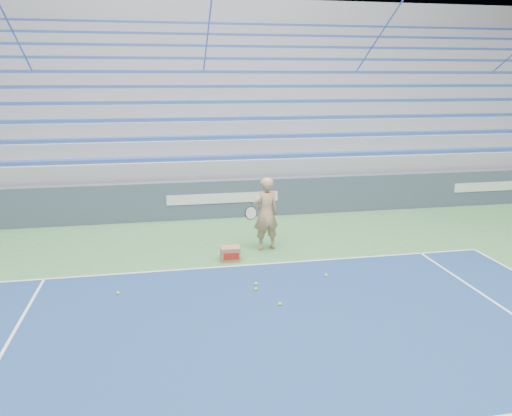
# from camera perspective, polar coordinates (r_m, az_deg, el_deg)

# --- Properties ---
(sponsor_barrier) EXTENTS (30.00, 0.32, 1.10)m
(sponsor_barrier) POSITION_cam_1_polar(r_m,az_deg,el_deg) (14.48, -3.84, 1.07)
(sponsor_barrier) COLOR #404D61
(sponsor_barrier) RESTS_ON ground
(bleachers) EXTENTS (31.00, 9.15, 7.30)m
(bleachers) POSITION_cam_1_polar(r_m,az_deg,el_deg) (19.83, -5.99, 9.97)
(bleachers) COLOR #999BA1
(bleachers) RESTS_ON ground
(tennis_player) EXTENTS (0.96, 0.89, 1.73)m
(tennis_player) POSITION_cam_1_polar(r_m,az_deg,el_deg) (11.63, 1.11, -0.67)
(tennis_player) COLOR tan
(tennis_player) RESTS_ON ground
(ball_box) EXTENTS (0.44, 0.35, 0.32)m
(ball_box) POSITION_cam_1_polar(r_m,az_deg,el_deg) (11.12, -2.96, -5.24)
(ball_box) COLOR #9B6C4B
(ball_box) RESTS_ON ground
(tennis_ball_0) EXTENTS (0.07, 0.07, 0.07)m
(tennis_ball_0) POSITION_cam_1_polar(r_m,az_deg,el_deg) (9.81, -15.48, -9.35)
(tennis_ball_0) COLOR #C6EB30
(tennis_ball_0) RESTS_ON ground
(tennis_ball_1) EXTENTS (0.07, 0.07, 0.07)m
(tennis_ball_1) POSITION_cam_1_polar(r_m,az_deg,el_deg) (9.05, 2.75, -10.92)
(tennis_ball_1) COLOR #C6EB30
(tennis_ball_1) RESTS_ON ground
(tennis_ball_2) EXTENTS (0.07, 0.07, 0.07)m
(tennis_ball_2) POSITION_cam_1_polar(r_m,az_deg,el_deg) (9.86, 0.01, -8.66)
(tennis_ball_2) COLOR #C6EB30
(tennis_ball_2) RESTS_ON ground
(tennis_ball_3) EXTENTS (0.07, 0.07, 0.07)m
(tennis_ball_3) POSITION_cam_1_polar(r_m,az_deg,el_deg) (10.36, 8.01, -7.63)
(tennis_ball_3) COLOR #C6EB30
(tennis_ball_3) RESTS_ON ground
(tennis_ball_4) EXTENTS (0.07, 0.07, 0.07)m
(tennis_ball_4) POSITION_cam_1_polar(r_m,az_deg,el_deg) (9.62, 0.01, -9.27)
(tennis_ball_4) COLOR #C6EB30
(tennis_ball_4) RESTS_ON ground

